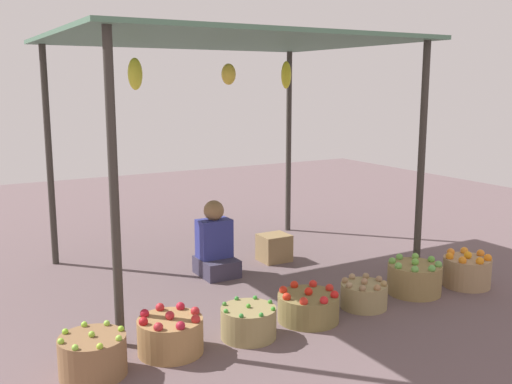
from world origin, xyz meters
The scene contains 11 objects.
ground_plane centered at (0.00, 0.00, 0.00)m, with size 14.00×14.00×0.00m, color #645154.
market_stall_structure centered at (0.00, 0.01, 2.23)m, with size 3.34×2.68×2.40m.
vendor_person centered at (-0.15, -0.02, 0.30)m, with size 0.36×0.44×0.78m.
basket_limes centered at (-1.82, -1.56, 0.14)m, with size 0.46×0.46×0.31m.
basket_red_apples centered at (-1.24, -1.50, 0.14)m, with size 0.48×0.48×0.32m.
basket_green_chilies centered at (-0.61, -1.55, 0.12)m, with size 0.44×0.44×0.27m.
basket_red_tomatoes centered at (-0.01, -1.50, 0.12)m, with size 0.52×0.52×0.29m.
basket_potatoes centered at (0.59, -1.50, 0.11)m, with size 0.41×0.41×0.27m.
basket_green_apples centered at (1.23, -1.46, 0.15)m, with size 0.50×0.50×0.34m.
basket_oranges centered at (1.83, -1.56, 0.15)m, with size 0.45×0.45×0.35m.
wooden_crate_near_vendor centered at (0.63, 0.09, 0.15)m, with size 0.32×0.29×0.30m, color olive.
Camera 1 is at (-2.72, -5.36, 1.96)m, focal length 41.56 mm.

